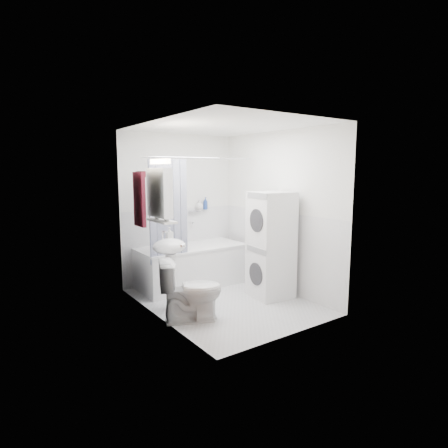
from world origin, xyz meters
TOP-DOWN VIEW (x-y plane):
  - floor at (0.00, 0.00)m, footprint 2.60×2.60m
  - room_walls at (0.00, 0.00)m, footprint 2.60×2.60m
  - wainscot at (0.00, 0.29)m, footprint 1.98×2.58m
  - door at (-0.95, -0.55)m, footprint 0.05×2.00m
  - bathtub at (-0.01, 0.92)m, footprint 1.68×0.79m
  - tub_spout at (0.19, 1.25)m, footprint 0.04×0.12m
  - curtain_rod at (-0.01, 0.58)m, footprint 1.86×0.02m
  - shower_curtain at (-0.56, 0.58)m, footprint 0.55×0.02m
  - sink at (-0.75, 0.16)m, footprint 0.44×0.37m
  - medicine_cabinet at (-0.90, 0.10)m, footprint 0.13×0.50m
  - shelf at (-0.89, 0.10)m, footprint 0.18×0.54m
  - shower_caddy at (0.24, 1.24)m, footprint 0.22×0.06m
  - towel at (-0.94, 0.67)m, footprint 0.07×0.31m
  - washer_dryer at (0.68, -0.19)m, footprint 0.60×0.60m
  - toilet at (-0.72, -0.31)m, footprint 0.87×0.69m
  - soap_pump at (-0.71, 0.25)m, footprint 0.08×0.17m
  - shelf_bottle at (-0.89, -0.05)m, footprint 0.07×0.18m
  - shelf_cup at (-0.89, 0.22)m, footprint 0.10×0.09m
  - shampoo_a at (0.35, 1.24)m, footprint 0.13×0.17m
  - shampoo_b at (0.47, 1.24)m, footprint 0.08×0.21m

SIDE VIEW (x-z plane):
  - floor at x=0.00m, z-range 0.00..0.00m
  - bathtub at x=-0.01m, z-range 0.03..0.67m
  - toilet at x=-0.72m, z-range 0.00..0.75m
  - wainscot at x=0.00m, z-range -0.69..1.89m
  - sink at x=-0.75m, z-range 0.18..1.22m
  - washer_dryer at x=0.68m, z-range 0.00..1.52m
  - soap_pump at x=-0.71m, z-range 0.91..0.99m
  - tub_spout at x=0.19m, z-range 0.94..0.98m
  - door at x=-0.95m, z-range 0.00..2.00m
  - shower_caddy at x=0.24m, z-range 1.14..1.16m
  - shelf at x=-0.89m, z-range 1.19..1.21m
  - shampoo_b at x=0.47m, z-range 1.16..1.24m
  - shampoo_a at x=0.35m, z-range 1.16..1.29m
  - shelf_bottle at x=-0.89m, z-range 1.21..1.28m
  - shower_curtain at x=-0.56m, z-range 0.52..1.98m
  - shelf_cup at x=-0.89m, z-range 1.21..1.31m
  - towel at x=-0.94m, z-range 1.07..1.83m
  - room_walls at x=0.00m, z-range 0.19..2.79m
  - medicine_cabinet at x=-0.90m, z-range 1.21..1.92m
  - curtain_rod at x=-0.01m, z-range 1.99..2.01m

